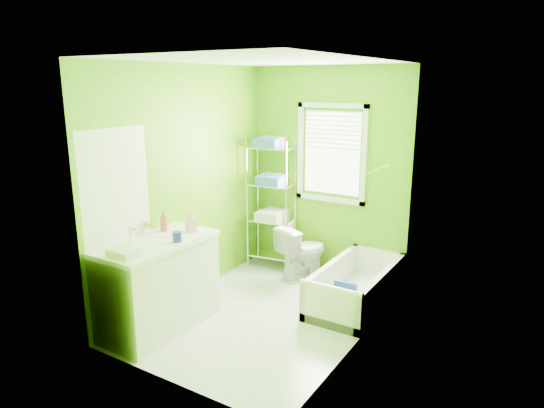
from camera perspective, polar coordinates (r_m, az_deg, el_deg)
The scene contains 9 objects.
ground at distance 5.32m, azimuth -0.65°, elevation -12.70°, with size 2.90×2.90×0.00m, color silver.
room_envelope at distance 4.82m, azimuth -0.70°, elevation 3.92°, with size 2.14×2.94×2.62m.
window at distance 6.03m, azimuth 7.03°, elevation 6.54°, with size 0.92×0.05×1.22m.
door at distance 4.88m, azimuth -17.49°, elevation -3.22°, with size 0.09×0.80×2.00m.
right_wall_decor at distance 4.40m, azimuth 10.63°, elevation -0.35°, with size 0.04×1.48×1.17m.
bathtub at distance 5.53m, azimuth 9.71°, elevation -10.13°, with size 0.67×1.43×0.46m.
toilet at distance 6.12m, azimuth 3.62°, elevation -5.55°, with size 0.38×0.67×0.68m, color white.
vanity at distance 4.97m, azimuth -13.26°, elevation -8.95°, with size 0.62×1.22×1.13m.
wire_shelf_unit at distance 6.30m, azimuth 0.11°, elevation 1.79°, with size 0.62×0.51×1.72m.
Camera 1 is at (2.54, -4.01, 2.41)m, focal length 32.00 mm.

